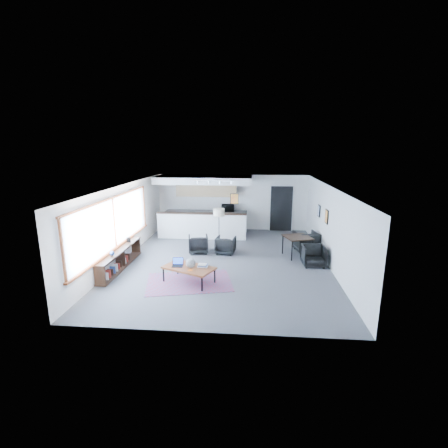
# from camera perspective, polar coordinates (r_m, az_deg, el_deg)

# --- Properties ---
(room) EXTENTS (7.02, 9.02, 2.62)m
(room) POSITION_cam_1_polar(r_m,az_deg,el_deg) (10.98, 0.02, -0.07)
(room) COLOR #49494C
(room) RESTS_ON ground
(window) EXTENTS (0.10, 5.95, 1.66)m
(window) POSITION_cam_1_polar(r_m,az_deg,el_deg) (10.94, -18.78, -0.02)
(window) COLOR #8CBFFF
(window) RESTS_ON room
(console) EXTENTS (0.35, 3.00, 0.80)m
(console) POSITION_cam_1_polar(r_m,az_deg,el_deg) (11.05, -17.87, -5.92)
(console) COLOR black
(console) RESTS_ON floor
(kitchenette) EXTENTS (4.20, 1.96, 2.60)m
(kitchenette) POSITION_cam_1_polar(r_m,az_deg,el_deg) (14.71, -3.41, 3.68)
(kitchenette) COLOR white
(kitchenette) RESTS_ON floor
(doorway) EXTENTS (1.10, 0.12, 2.15)m
(doorway) POSITION_cam_1_polar(r_m,az_deg,el_deg) (15.38, 10.02, 2.78)
(doorway) COLOR black
(doorway) RESTS_ON room
(track_light) EXTENTS (1.60, 0.07, 0.15)m
(track_light) POSITION_cam_1_polar(r_m,az_deg,el_deg) (12.99, -1.76, 7.52)
(track_light) COLOR silver
(track_light) RESTS_ON room
(wall_art_lower) EXTENTS (0.03, 0.38, 0.48)m
(wall_art_lower) POSITION_cam_1_polar(r_m,az_deg,el_deg) (11.56, 17.59, 1.25)
(wall_art_lower) COLOR black
(wall_art_lower) RESTS_ON room
(wall_art_upper) EXTENTS (0.03, 0.34, 0.44)m
(wall_art_upper) POSITION_cam_1_polar(r_m,az_deg,el_deg) (12.82, 16.34, 2.26)
(wall_art_upper) COLOR black
(wall_art_upper) RESTS_ON room
(kilim_rug) EXTENTS (2.73, 2.15, 0.01)m
(kilim_rug) POSITION_cam_1_polar(r_m,az_deg,el_deg) (9.69, -6.14, -10.11)
(kilim_rug) COLOR #643652
(kilim_rug) RESTS_ON floor
(coffee_table) EXTENTS (1.65, 1.32, 0.48)m
(coffee_table) POSITION_cam_1_polar(r_m,az_deg,el_deg) (9.53, -6.20, -7.72)
(coffee_table) COLOR brown
(coffee_table) RESTS_ON floor
(laptop) EXTENTS (0.33, 0.27, 0.22)m
(laptop) POSITION_cam_1_polar(r_m,az_deg,el_deg) (9.64, -8.13, -6.87)
(laptop) COLOR black
(laptop) RESTS_ON coffee_table
(ceramic_pot) EXTENTS (0.28, 0.28, 0.28)m
(ceramic_pot) POSITION_cam_1_polar(r_m,az_deg,el_deg) (9.42, -5.88, -6.84)
(ceramic_pot) COLOR gray
(ceramic_pot) RESTS_ON coffee_table
(book_stack) EXTENTS (0.30, 0.25, 0.09)m
(book_stack) POSITION_cam_1_polar(r_m,az_deg,el_deg) (9.48, -3.77, -7.28)
(book_stack) COLOR silver
(book_stack) RESTS_ON coffee_table
(coaster) EXTENTS (0.14, 0.14, 0.01)m
(coaster) POSITION_cam_1_polar(r_m,az_deg,el_deg) (9.27, -5.93, -8.08)
(coaster) COLOR #E5590C
(coaster) RESTS_ON coffee_table
(armchair_left) EXTENTS (0.82, 0.78, 0.73)m
(armchair_left) POSITION_cam_1_polar(r_m,az_deg,el_deg) (12.13, -4.55, -3.39)
(armchair_left) COLOR black
(armchair_left) RESTS_ON floor
(armchair_right) EXTENTS (0.76, 0.73, 0.70)m
(armchair_right) POSITION_cam_1_polar(r_m,az_deg,el_deg) (12.02, 0.28, -3.59)
(armchair_right) COLOR black
(armchair_right) RESTS_ON floor
(floor_lamp) EXTENTS (0.56, 0.56, 1.52)m
(floor_lamp) POSITION_cam_1_polar(r_m,az_deg,el_deg) (12.62, -0.89, 1.82)
(floor_lamp) COLOR black
(floor_lamp) RESTS_ON floor
(dining_table) EXTENTS (1.11, 1.11, 0.74)m
(dining_table) POSITION_cam_1_polar(r_m,az_deg,el_deg) (11.89, 12.82, -2.47)
(dining_table) COLOR black
(dining_table) RESTS_ON floor
(dining_chair_near) EXTENTS (0.65, 0.62, 0.65)m
(dining_chair_near) POSITION_cam_1_polar(r_m,az_deg,el_deg) (11.20, 15.48, -5.51)
(dining_chair_near) COLOR black
(dining_chair_near) RESTS_ON floor
(dining_chair_far) EXTENTS (0.82, 0.79, 0.72)m
(dining_chair_far) POSITION_cam_1_polar(r_m,az_deg,el_deg) (12.62, 14.22, -3.12)
(dining_chair_far) COLOR black
(dining_chair_far) RESTS_ON floor
(microwave) EXTENTS (0.61, 0.38, 0.40)m
(microwave) POSITION_cam_1_polar(r_m,az_deg,el_deg) (15.08, 0.66, 2.98)
(microwave) COLOR black
(microwave) RESTS_ON kitchenette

